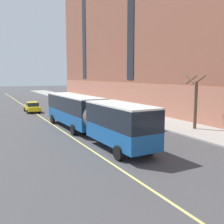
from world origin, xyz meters
name	(u,v)px	position (x,y,z in m)	size (l,w,h in m)	color
ground_plane	(129,151)	(0.00, 0.00, 0.00)	(260.00, 260.00, 0.00)	#424244
sidewalk	(197,130)	(9.66, 3.00, 0.07)	(5.43, 160.00, 0.15)	#9E9B93
city_bus	(89,114)	(-0.68, 6.26, 2.04)	(3.33, 18.68, 3.49)	#19569E
parked_car_silver_0	(142,121)	(5.71, 6.97, 0.78)	(1.97, 4.66, 1.56)	#B7B7BC
parked_car_silver_1	(82,104)	(5.65, 25.22, 0.78)	(1.93, 4.63, 1.56)	#B7B7BC
parked_car_silver_3	(111,112)	(5.70, 14.22, 0.78)	(2.13, 4.44, 1.56)	#B7B7BC
taxi_cab	(32,107)	(-2.56, 24.77, 0.78)	(2.03, 4.39, 1.56)	yellow
street_tree_mid_block	(195,101)	(9.85, 3.56, 2.98)	(1.75, 1.59, 5.52)	brown
fire_hydrant	(143,119)	(7.45, 9.46, 0.49)	(0.42, 0.24, 0.72)	red
lane_centerline	(84,145)	(-2.38, 3.00, 0.00)	(0.16, 140.00, 0.01)	#E0D66B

